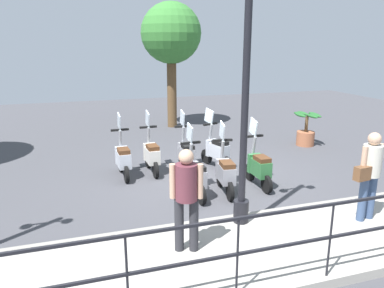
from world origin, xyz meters
name	(u,v)px	position (x,y,z in m)	size (l,w,h in m)	color
ground_plane	(214,181)	(0.00, 0.00, 0.00)	(28.00, 28.00, 0.00)	#424247
promenade_walkway	(285,242)	(-3.15, 0.00, 0.07)	(2.20, 20.00, 0.15)	#A39E93
fence_railing	(332,225)	(-4.20, 0.00, 0.90)	(0.04, 16.03, 1.07)	black
lamp_post_near	(245,107)	(-2.40, 0.43, 2.18)	(0.26, 0.90, 4.56)	black
pedestrian_with_bag	(370,170)	(-2.99, -1.70, 1.08)	(0.36, 0.64, 1.59)	#384C70
pedestrian_distant	(186,193)	(-2.99, 1.61, 1.08)	(0.41, 0.47, 1.59)	#28282D
tree_distant	(171,35)	(6.09, -0.58, 3.47)	(2.25, 2.25, 4.66)	brown
potted_palm	(306,132)	(2.10, -3.93, 0.45)	(1.06, 0.66, 1.05)	#9E5B3D
scooter_near_0	(259,167)	(-0.65, -0.81, 0.48)	(1.23, 0.44, 1.54)	black
scooter_near_1	(225,172)	(-0.78, 0.06, 0.48)	(1.23, 0.44, 1.54)	black
scooter_near_2	(195,176)	(-0.78, 0.75, 0.48)	(1.23, 0.44, 1.54)	black
scooter_far_0	(217,150)	(0.90, -0.40, 0.48)	(1.20, 0.55, 1.54)	black
scooter_far_1	(186,154)	(0.83, 0.46, 0.48)	(1.23, 0.44, 1.54)	black
scooter_far_2	(151,154)	(1.02, 1.31, 0.48)	(1.23, 0.44, 1.54)	black
scooter_far_3	(123,158)	(0.92, 2.03, 0.48)	(1.23, 0.44, 1.54)	black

